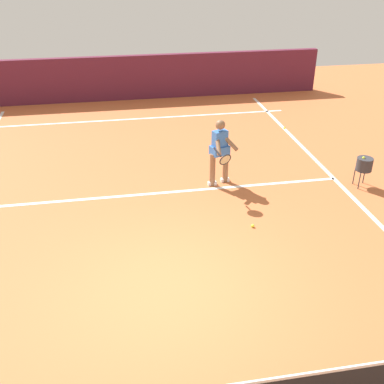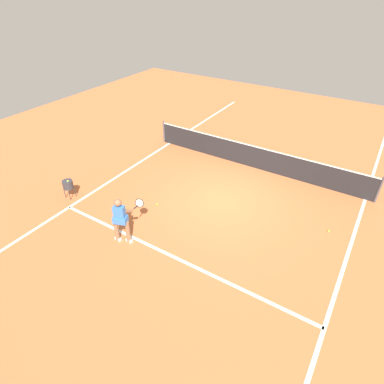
% 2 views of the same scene
% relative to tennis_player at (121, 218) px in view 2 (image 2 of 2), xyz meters
% --- Properties ---
extents(ground_plane, '(28.15, 28.15, 0.00)m').
position_rel_tennis_player_xyz_m(ground_plane, '(1.58, 3.46, -0.85)').
color(ground_plane, '#C66638').
extents(service_line_marking, '(8.68, 0.10, 0.01)m').
position_rel_tennis_player_xyz_m(service_line_marking, '(1.58, 0.22, -0.84)').
color(service_line_marking, white).
rests_on(service_line_marking, ground).
extents(sideline_left_marking, '(0.10, 19.65, 0.01)m').
position_rel_tennis_player_xyz_m(sideline_left_marking, '(-2.76, 3.46, -0.84)').
color(sideline_left_marking, white).
rests_on(sideline_left_marking, ground).
extents(sideline_right_marking, '(0.10, 19.65, 0.01)m').
position_rel_tennis_player_xyz_m(sideline_right_marking, '(5.92, 3.46, -0.84)').
color(sideline_right_marking, white).
rests_on(sideline_right_marking, ground).
extents(court_net, '(9.36, 0.08, 1.06)m').
position_rel_tennis_player_xyz_m(court_net, '(1.58, 6.24, -0.35)').
color(court_net, '#4C4C51').
rests_on(court_net, ground).
extents(tennis_player, '(0.66, 1.10, 1.55)m').
position_rel_tennis_player_xyz_m(tennis_player, '(0.00, 0.00, 0.00)').
color(tennis_player, '#8C6647').
rests_on(tennis_player, ground).
extents(tennis_ball_near, '(0.07, 0.07, 0.07)m').
position_rel_tennis_player_xyz_m(tennis_ball_near, '(-0.23, 1.95, -0.81)').
color(tennis_ball_near, '#D1E533').
rests_on(tennis_ball_near, ground).
extents(tennis_ball_far, '(0.07, 0.07, 0.07)m').
position_rel_tennis_player_xyz_m(tennis_ball_far, '(5.21, 3.73, -0.81)').
color(tennis_ball_far, '#D1E533').
rests_on(tennis_ball_far, ground).
extents(ball_hopper, '(0.36, 0.36, 0.74)m').
position_rel_tennis_player_xyz_m(ball_hopper, '(-3.20, 0.67, -0.30)').
color(ball_hopper, '#333338').
rests_on(ball_hopper, ground).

